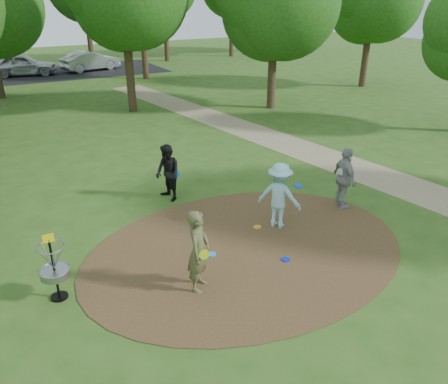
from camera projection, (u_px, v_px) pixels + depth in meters
ground at (247, 249)px, 11.02m from camera, size 100.00×100.00×0.00m
dirt_clearing at (247, 248)px, 11.01m from camera, size 8.40×8.40×0.02m
footpath at (373, 175)px, 15.48m from camera, size 7.55×39.89×0.01m
parking_lot at (75, 71)px, 35.73m from camera, size 14.00×8.00×0.01m
player_observer_with_disc at (198, 251)px, 9.18m from camera, size 0.79×0.81×1.88m
player_throwing_with_disc at (279, 196)px, 11.71m from camera, size 1.37×1.37×1.85m
player_walking_with_disc at (168, 173)px, 13.30m from camera, size 0.79×0.95×1.76m
player_waiting_with_disc at (344, 178)px, 12.77m from camera, size 0.69×1.17×1.87m
disc_ground_cyan at (212, 254)px, 10.73m from camera, size 0.22×0.22×0.02m
disc_ground_blue at (286, 259)px, 10.52m from camera, size 0.22×0.22×0.02m
disc_ground_red at (196, 225)px, 12.09m from camera, size 0.22×0.22×0.02m
car_left at (23, 65)px, 33.54m from camera, size 5.14×2.86×1.65m
car_right at (90, 61)px, 35.77m from camera, size 4.94×2.77×1.54m
disc_ground_orange at (257, 227)px, 11.98m from camera, size 0.22×0.22×0.02m
disc_golf_basket at (53, 263)px, 8.90m from camera, size 0.63×0.63×1.54m
tree_ring at (144, 13)px, 16.02m from camera, size 37.29×45.43×8.77m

